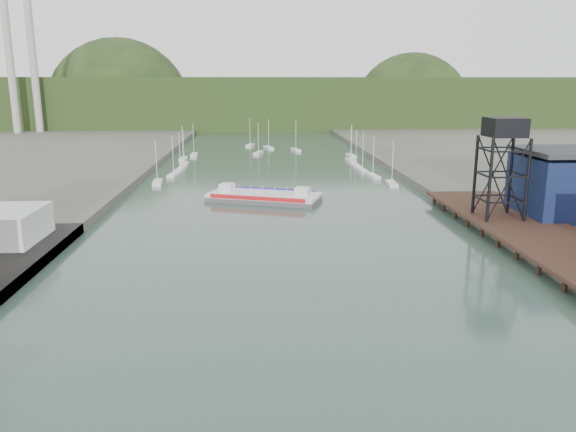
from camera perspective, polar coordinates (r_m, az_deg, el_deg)
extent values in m
cube|color=black|center=(87.33, 25.03, -2.19)|extent=(14.00, 70.00, 0.50)
cylinder|color=black|center=(84.94, 21.39, -3.03)|extent=(0.60, 0.60, 2.20)
cylinder|color=black|center=(92.57, 19.83, 3.39)|extent=(0.50, 0.50, 13.00)
cylinder|color=black|center=(95.09, 23.16, 3.35)|extent=(0.50, 0.50, 13.00)
cylinder|color=black|center=(98.04, 18.48, 4.01)|extent=(0.50, 0.50, 13.00)
cylinder|color=black|center=(100.42, 21.66, 3.96)|extent=(0.50, 0.50, 13.00)
cube|color=black|center=(95.58, 21.18, 8.41)|extent=(5.50, 5.50, 3.00)
cube|color=silver|center=(136.70, -13.12, 3.31)|extent=(2.67, 7.65, 0.90)
cube|color=silver|center=(147.46, -11.53, 4.11)|extent=(2.81, 7.67, 0.90)
cube|color=silver|center=(156.07, -10.88, 4.64)|extent=(2.35, 7.59, 0.90)
cube|color=silver|center=(165.81, -10.48, 5.16)|extent=(2.01, 7.50, 0.90)
cube|color=silver|center=(178.08, -10.60, 5.71)|extent=(2.00, 7.50, 0.90)
cube|color=silver|center=(187.50, -9.52, 6.13)|extent=(2.16, 7.54, 0.90)
cube|color=silver|center=(133.80, 10.49, 3.22)|extent=(2.53, 7.62, 0.90)
cube|color=silver|center=(144.36, 8.60, 4.03)|extent=(2.76, 7.67, 0.90)
cube|color=silver|center=(152.66, 7.56, 4.57)|extent=(2.22, 7.56, 0.90)
cube|color=silver|center=(161.37, 6.90, 5.06)|extent=(2.18, 7.54, 0.90)
cube|color=silver|center=(172.26, 6.38, 5.60)|extent=(2.46, 7.61, 0.90)
cube|color=silver|center=(183.96, 6.42, 6.10)|extent=(2.48, 7.61, 0.90)
cube|color=silver|center=(190.25, -3.02, 6.40)|extent=(3.78, 7.76, 0.90)
cube|color=silver|center=(198.71, 0.80, 6.72)|extent=(3.31, 7.74, 0.90)
cube|color=silver|center=(206.19, -1.98, 6.95)|extent=(3.76, 7.76, 0.90)
cube|color=silver|center=(214.09, -3.87, 7.17)|extent=(3.40, 7.74, 0.90)
cylinder|color=#A4A49F|center=(279.63, -26.35, 13.40)|extent=(3.20, 3.20, 60.00)
cylinder|color=#A4A49F|center=(281.39, -24.41, 13.58)|extent=(3.20, 3.20, 60.00)
cube|color=black|center=(329.06, -2.68, 11.39)|extent=(500.00, 120.00, 28.00)
sphere|color=black|center=(337.77, -16.59, 10.23)|extent=(80.00, 80.00, 80.00)
sphere|color=black|center=(352.16, 12.36, 10.25)|extent=(70.00, 70.00, 70.00)
cube|color=#4C4C4F|center=(114.19, -2.45, 1.75)|extent=(24.00, 15.86, 0.89)
cube|color=silver|center=(114.03, -2.45, 2.15)|extent=(24.00, 15.86, 0.71)
cube|color=red|center=(109.82, -3.20, 1.80)|extent=(18.54, 6.68, 0.80)
cube|color=navy|center=(118.19, -1.76, 2.64)|extent=(18.54, 6.68, 0.80)
cube|color=silver|center=(116.59, -6.21, 2.87)|extent=(3.42, 3.42, 1.78)
cube|color=silver|center=(111.56, 1.46, 2.46)|extent=(3.42, 3.42, 1.78)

